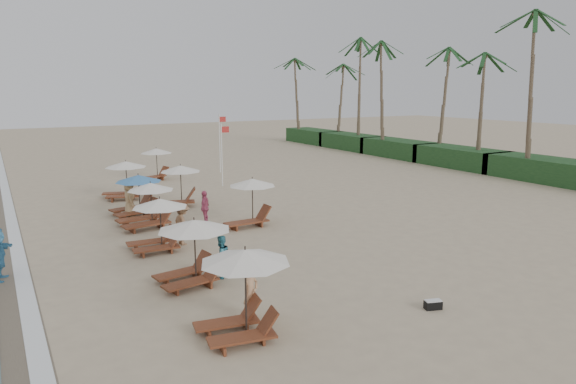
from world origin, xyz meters
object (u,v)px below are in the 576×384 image
lounger_station_5 (123,179)px  beachgoer_mid_a (221,257)px  lounger_station_1 (190,249)px  flag_pole_near (222,152)px  inland_station_0 (249,199)px  lounger_station_4 (134,195)px  inland_station_2 (154,161)px  duffel_bag (433,304)px  inland_station_1 (177,183)px  beachgoer_far_a (205,207)px  lounger_station_3 (145,207)px  beachgoer_near (250,292)px  lounger_station_0 (240,289)px  beachgoer_far_b (129,199)px  beachgoer_mid_b (183,224)px  lounger_station_2 (156,223)px

lounger_station_5 → beachgoer_mid_a: 15.04m
lounger_station_1 → flag_pole_near: bearing=63.7°
inland_station_0 → lounger_station_4: bearing=130.4°
inland_station_2 → beachgoer_mid_a: bearing=-99.6°
duffel_bag → inland_station_1: bearing=97.3°
beachgoer_far_a → flag_pole_near: flag_pole_near is taller
lounger_station_3 → beachgoer_near: (-0.03, -11.36, -0.18)m
lounger_station_3 → lounger_station_0: bearing=-93.6°
lounger_station_4 → beachgoer_near: size_ratio=1.78×
lounger_station_5 → inland_station_1: size_ratio=0.91×
beachgoer_mid_a → beachgoer_far_a: 7.41m
lounger_station_4 → inland_station_0: 6.44m
inland_station_0 → duffel_bag: (0.58, -11.21, -1.16)m
beachgoer_near → beachgoer_mid_a: size_ratio=1.02×
inland_station_1 → duffel_bag: bearing=-82.7°
lounger_station_4 → lounger_station_5: size_ratio=1.02×
inland_station_1 → lounger_station_4: bearing=-160.1°
inland_station_1 → beachgoer_far_a: inland_station_1 is taller
lounger_station_0 → beachgoer_near: (0.73, 0.91, -0.57)m
beachgoer_mid_a → lounger_station_1: bearing=-15.9°
lounger_station_3 → lounger_station_4: 2.60m
inland_station_0 → beachgoer_mid_a: (-3.83, -5.70, -0.56)m
beachgoer_far_b → flag_pole_near: flag_pole_near is taller
beachgoer_far_a → duffel_bag: beachgoer_far_a is taller
beachgoer_near → flag_pole_near: 20.61m
lounger_station_1 → beachgoer_near: (0.59, -3.36, -0.44)m
flag_pole_near → beachgoer_mid_b: bearing=-120.1°
lounger_station_2 → lounger_station_5: 10.90m
lounger_station_1 → beachgoer_near: lounger_station_1 is taller
beachgoer_mid_b → beachgoer_far_a: beachgoer_mid_b is taller
beachgoer_near → beachgoer_far_a: 10.77m
lounger_station_5 → inland_station_0: inland_station_0 is taller
lounger_station_0 → beachgoer_far_a: size_ratio=1.54×
lounger_station_0 → duffel_bag: bearing=-12.5°
beachgoer_mid_b → flag_pole_near: 13.29m
beachgoer_near → lounger_station_1: bearing=79.7°
lounger_station_5 → lounger_station_1: bearing=-94.5°
lounger_station_0 → lounger_station_3: size_ratio=0.92×
lounger_station_5 → beachgoer_far_a: bearing=-75.5°
inland_station_2 → beachgoer_near: (-3.98, -23.84, -0.57)m
beachgoer_near → inland_station_0: bearing=44.1°
lounger_station_0 → inland_station_2: bearing=79.2°
beachgoer_far_a → beachgoer_far_b: bearing=-101.0°
inland_station_0 → inland_station_2: bearing=91.4°
lounger_station_1 → duffel_bag: size_ratio=4.74×
lounger_station_1 → lounger_station_4: 10.62m
lounger_station_5 → beachgoer_mid_b: (0.05, -10.59, -0.30)m
beachgoer_mid_a → flag_pole_near: flag_pole_near is taller
flag_pole_near → beachgoer_mid_a: bearing=-113.1°
lounger_station_4 → beachgoer_far_b: bearing=-151.2°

